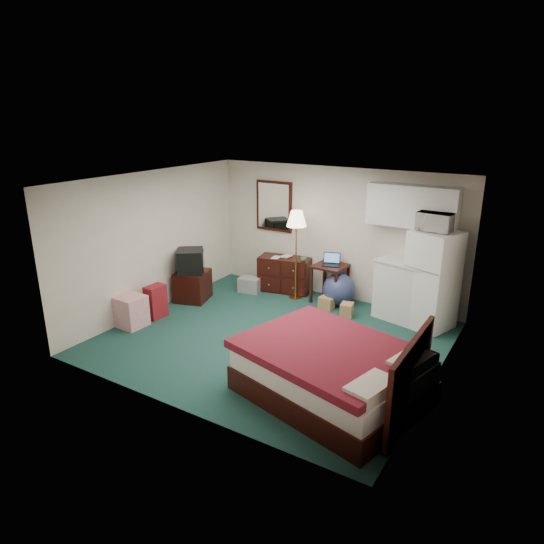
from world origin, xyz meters
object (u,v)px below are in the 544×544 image
Objects in this scene: desk at (330,283)px; bed at (332,372)px; kitchen_counter at (407,291)px; floor_lamp at (296,256)px; suitcase at (156,302)px; tv_stand at (193,286)px; fridge at (432,280)px; dresser at (285,274)px.

desk is 0.34× the size of bed.
desk is 1.48m from kitchen_counter.
bed is at bearing -77.95° from kitchen_counter.
floor_lamp is 2.71m from suitcase.
bed is 4.04m from tv_stand.
desk is 0.71× the size of kitchen_counter.
desk is 1.23× the size of suitcase.
dresser is at bearing -164.30° from fridge.
floor_lamp is at bearing 17.12° from tv_stand.
desk is 3.22m from suitcase.
bed is (1.42, -2.95, -0.02)m from desk.
tv_stand is at bearing 92.97° from suitcase.
kitchen_counter is at bearing 102.99° from bed.
dresser reaches higher than tv_stand.
suitcase is (-3.74, -2.27, -0.22)m from kitchen_counter.
fridge is (0.43, -0.14, 0.31)m from kitchen_counter.
tv_stand is at bearing -147.88° from kitchen_counter.
tv_stand is at bearing -144.98° from dresser.
desk is at bearing 129.83° from bed.
desk is 0.44× the size of fridge.
dresser is 1.75× the size of suitcase.
suitcase is at bearing -106.51° from tv_stand.
floor_lamp is (0.38, -0.24, 0.51)m from dresser.
dresser is at bearing 29.97° from tv_stand.
fridge is at bearing -1.70° from tv_stand.
fridge is at bearing 94.29° from bed.
floor_lamp reaches higher than dresser.
fridge reaches higher than desk.
desk is 1.96m from fridge.
fridge reaches higher than dresser.
suitcase is at bearing -127.79° from floor_lamp.
bed is at bearing -7.73° from suitcase.
fridge is at bearing -16.06° from dresser.
floor_lamp reaches higher than desk.
dresser is 2.96m from fridge.
dresser is 1.67× the size of tv_stand.
floor_lamp is 2.78× the size of tv_stand.
kitchen_counter is 3.96m from tv_stand.
floor_lamp is 2.38× the size of desk.
dresser is 3.86m from bed.
tv_stand is at bearing -147.33° from desk.
fridge is (2.91, -0.21, 0.47)m from dresser.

